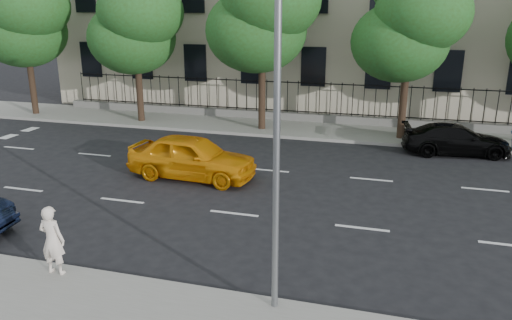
{
  "coord_description": "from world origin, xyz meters",
  "views": [
    {
      "loc": [
        4.66,
        -11.38,
        6.34
      ],
      "look_at": [
        0.58,
        3.0,
        1.68
      ],
      "focal_mm": 35.0,
      "sensor_mm": 36.0,
      "label": 1
    }
  ],
  "objects_px": {
    "street_light": "(284,69)",
    "black_sedan": "(456,139)",
    "woman_near": "(52,240)",
    "yellow_taxi": "(192,157)"
  },
  "relations": [
    {
      "from": "yellow_taxi",
      "to": "black_sedan",
      "type": "bearing_deg",
      "value": -54.84
    },
    {
      "from": "black_sedan",
      "to": "woman_near",
      "type": "height_order",
      "value": "woman_near"
    },
    {
      "from": "street_light",
      "to": "black_sedan",
      "type": "relative_size",
      "value": 1.75
    },
    {
      "from": "street_light",
      "to": "yellow_taxi",
      "type": "bearing_deg",
      "value": 125.71
    },
    {
      "from": "street_light",
      "to": "woman_near",
      "type": "bearing_deg",
      "value": -173.31
    },
    {
      "from": "street_light",
      "to": "woman_near",
      "type": "height_order",
      "value": "street_light"
    },
    {
      "from": "street_light",
      "to": "black_sedan",
      "type": "height_order",
      "value": "street_light"
    },
    {
      "from": "street_light",
      "to": "yellow_taxi",
      "type": "xyz_separation_m",
      "value": [
        -5.11,
        7.11,
        -4.31
      ]
    },
    {
      "from": "street_light",
      "to": "yellow_taxi",
      "type": "distance_m",
      "value": 9.76
    },
    {
      "from": "black_sedan",
      "to": "woman_near",
      "type": "xyz_separation_m",
      "value": [
        -10.26,
        -13.9,
        0.35
      ]
    }
  ]
}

